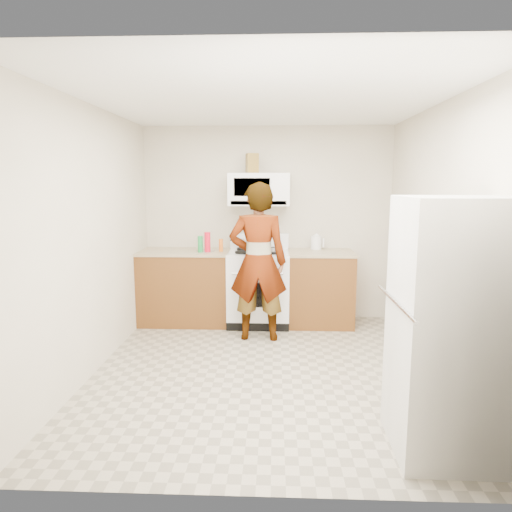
# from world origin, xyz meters

# --- Properties ---
(floor) EXTENTS (3.60, 3.60, 0.00)m
(floor) POSITION_xyz_m (0.00, 0.00, 0.00)
(floor) COLOR gray
(floor) RESTS_ON ground
(back_wall) EXTENTS (3.20, 0.02, 2.50)m
(back_wall) POSITION_xyz_m (0.00, 1.79, 1.25)
(back_wall) COLOR beige
(back_wall) RESTS_ON floor
(right_wall) EXTENTS (0.02, 3.60, 2.50)m
(right_wall) POSITION_xyz_m (1.59, 0.00, 1.25)
(right_wall) COLOR beige
(right_wall) RESTS_ON floor
(cabinet_left) EXTENTS (1.12, 0.62, 0.90)m
(cabinet_left) POSITION_xyz_m (-1.04, 1.49, 0.45)
(cabinet_left) COLOR brown
(cabinet_left) RESTS_ON floor
(counter_left) EXTENTS (1.14, 0.64, 0.03)m
(counter_left) POSITION_xyz_m (-1.04, 1.49, 0.92)
(counter_left) COLOR tan
(counter_left) RESTS_ON cabinet_left
(cabinet_right) EXTENTS (0.80, 0.62, 0.90)m
(cabinet_right) POSITION_xyz_m (0.68, 1.49, 0.45)
(cabinet_right) COLOR brown
(cabinet_right) RESTS_ON floor
(counter_right) EXTENTS (0.82, 0.64, 0.03)m
(counter_right) POSITION_xyz_m (0.68, 1.49, 0.92)
(counter_right) COLOR tan
(counter_right) RESTS_ON cabinet_right
(gas_range) EXTENTS (0.76, 0.65, 1.13)m
(gas_range) POSITION_xyz_m (-0.10, 1.48, 0.49)
(gas_range) COLOR white
(gas_range) RESTS_ON floor
(microwave) EXTENTS (0.76, 0.38, 0.40)m
(microwave) POSITION_xyz_m (-0.10, 1.61, 1.70)
(microwave) COLOR white
(microwave) RESTS_ON back_wall
(person) EXTENTS (0.66, 0.43, 1.79)m
(person) POSITION_xyz_m (-0.09, 0.90, 0.90)
(person) COLOR tan
(person) RESTS_ON floor
(fridge) EXTENTS (0.71, 0.71, 1.70)m
(fridge) POSITION_xyz_m (1.26, -1.26, 0.85)
(fridge) COLOR beige
(fridge) RESTS_ON floor
(kettle) EXTENTS (0.16, 0.16, 0.17)m
(kettle) POSITION_xyz_m (0.64, 1.69, 1.02)
(kettle) COLOR white
(kettle) RESTS_ON counter_right
(jug) EXTENTS (0.17, 0.17, 0.24)m
(jug) POSITION_xyz_m (-0.18, 1.58, 2.02)
(jug) COLOR brown
(jug) RESTS_ON microwave
(saucepan) EXTENTS (0.23, 0.23, 0.11)m
(saucepan) POSITION_xyz_m (-0.24, 1.65, 1.01)
(saucepan) COLOR #B9B9BE
(saucepan) RESTS_ON gas_range
(tray) EXTENTS (0.26, 0.18, 0.05)m
(tray) POSITION_xyz_m (0.01, 1.37, 0.96)
(tray) COLOR white
(tray) RESTS_ON gas_range
(bottle_spray) EXTENTS (0.09, 0.09, 0.25)m
(bottle_spray) POSITION_xyz_m (-0.73, 1.36, 1.06)
(bottle_spray) COLOR red
(bottle_spray) RESTS_ON counter_left
(bottle_hot_sauce) EXTENTS (0.06, 0.06, 0.16)m
(bottle_hot_sauce) POSITION_xyz_m (-0.57, 1.44, 1.01)
(bottle_hot_sauce) COLOR orange
(bottle_hot_sauce) RESTS_ON counter_left
(bottle_green_cap) EXTENTS (0.08, 0.08, 0.20)m
(bottle_green_cap) POSITION_xyz_m (-0.81, 1.35, 1.04)
(bottle_green_cap) COLOR #18853A
(bottle_green_cap) RESTS_ON counter_left
(pot_lid) EXTENTS (0.31, 0.31, 0.01)m
(pot_lid) POSITION_xyz_m (-0.76, 1.43, 0.94)
(pot_lid) COLOR white
(pot_lid) RESTS_ON counter_left
(broom) EXTENTS (0.31, 0.14, 1.44)m
(broom) POSITION_xyz_m (1.56, 0.87, 0.73)
(broom) COLOR white
(broom) RESTS_ON floor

